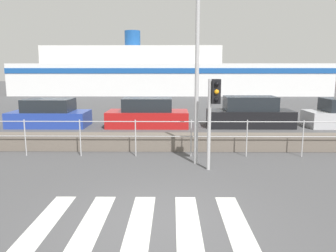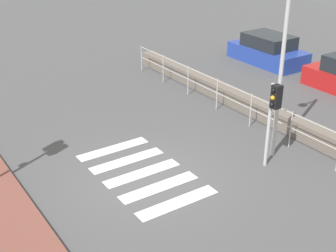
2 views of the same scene
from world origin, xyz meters
The scene contains 8 objects.
ground_plane centered at (0.00, 0.00, 0.00)m, with size 160.00×160.00×0.00m, color #4C4C4F.
sidewalk_brick centered at (0.00, -4.10, 0.06)m, with size 24.00×1.80×0.12m.
crosswalk centered at (-0.31, 0.00, 0.00)m, with size 4.05×2.40×0.01m.
seawall centered at (0.00, 5.65, 0.30)m, with size 18.39×0.55×0.60m.
harbor_fence centered at (0.00, 4.78, 0.81)m, with size 16.59×0.04×1.23m.
traffic_light_far centered at (1.45, 3.29, 1.91)m, with size 0.34×0.32×2.59m.
streetlamp centered at (1.02, 3.76, 3.68)m, with size 0.32×0.98×5.94m.
parked_car_blue centered at (-5.96, 10.63, 0.60)m, with size 3.89×1.88×1.40m.
Camera 2 is at (9.83, -5.91, 7.05)m, focal length 50.00 mm.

